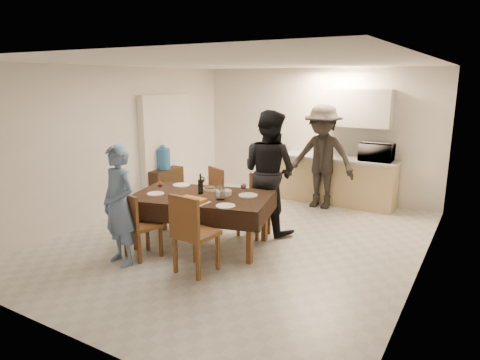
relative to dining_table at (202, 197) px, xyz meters
The scene contains 33 objects.
floor 0.95m from the dining_table, 51.43° to the left, with size 5.00×6.00×0.02m, color beige.
ceiling 1.97m from the dining_table, 51.43° to the left, with size 5.00×6.00×0.02m, color white.
wall_back 3.55m from the dining_table, 83.74° to the left, with size 5.00×0.02×2.60m, color silver.
wall_front 2.61m from the dining_table, 81.39° to the right, with size 5.00×0.02×2.60m, color silver.
wall_left 2.25m from the dining_table, 167.26° to the left, with size 0.02×6.00×2.60m, color silver.
wall_right 2.98m from the dining_table, ahead, with size 0.02×6.00×2.60m, color silver.
stub_partition 2.66m from the dining_table, 140.52° to the left, with size 0.15×1.40×2.10m, color silver.
kitchen_base_cabinet 3.32m from the dining_table, 72.73° to the left, with size 2.20×0.60×0.86m, color tan.
kitchen_worktop 3.31m from the dining_table, 72.73° to the left, with size 2.24×0.64×0.05m, color #A2A39E.
upper_cabinet 3.71m from the dining_table, 68.77° to the left, with size 1.20×0.34×0.70m, color silver.
dining_table is the anchor object (origin of this frame).
chair_near_left 0.96m from the dining_table, 118.26° to the right, with size 0.51×0.52×0.50m.
chair_near_right 0.96m from the dining_table, 62.03° to the right, with size 0.51×0.51×0.56m.
chair_far_left 0.81m from the dining_table, 124.30° to the left, with size 0.57×0.59×0.52m.
chair_far_right 0.81m from the dining_table, 55.76° to the left, with size 0.46×0.46×0.51m.
console 2.39m from the dining_table, 143.65° to the left, with size 0.37×0.75×0.69m, color black.
water_jug 2.36m from the dining_table, 143.65° to the left, with size 0.26×0.26×0.40m, color #377EC9.
wine_bottle 0.20m from the dining_table, 135.00° to the left, with size 0.07×0.07×0.30m, color black, non-canonical shape.
water_pitcher 0.38m from the dining_table, ahead, with size 0.13×0.13×0.19m, color white.
savoury_tart 0.40m from the dining_table, 75.26° to the right, with size 0.44×0.33×0.05m, color #AB7532.
salad_bowl 0.36m from the dining_table, 30.96° to the left, with size 0.17×0.17×0.07m, color white.
mushroom_dish 0.29m from the dining_table, 100.12° to the left, with size 0.19×0.19×0.03m, color white.
wine_glass_a 0.62m from the dining_table, 155.56° to the right, with size 0.08×0.08×0.19m, color white, non-canonical shape.
wine_glass_b 0.62m from the dining_table, 24.44° to the left, with size 0.08×0.08×0.19m, color white, non-canonical shape.
wine_glass_c 0.38m from the dining_table, 123.69° to the left, with size 0.08×0.08×0.19m, color white, non-canonical shape.
plate_near_left 0.67m from the dining_table, 153.43° to the right, with size 0.25×0.25×0.01m, color white.
plate_near_right 0.67m from the dining_table, 26.57° to the right, with size 0.26×0.26×0.01m, color white.
plate_far_left 0.67m from the dining_table, 153.43° to the left, with size 0.27×0.27×0.02m, color white.
plate_far_right 0.67m from the dining_table, 26.57° to the left, with size 0.27×0.27×0.02m, color white.
microwave 3.60m from the dining_table, 61.78° to the left, with size 0.59×0.40×0.33m, color silver.
person_near 1.19m from the dining_table, 117.65° to the right, with size 0.58×0.38×1.59m, color #617DAD.
person_far 1.21m from the dining_table, 62.35° to the left, with size 0.94×0.73×1.93m, color black.
person_kitchen 2.84m from the dining_table, 73.42° to the left, with size 1.25×0.72×1.93m, color black.
Camera 1 is at (3.10, -5.28, 2.38)m, focal length 32.00 mm.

